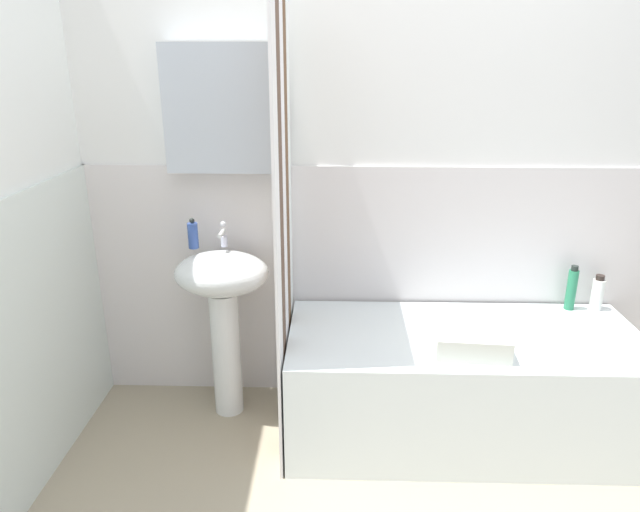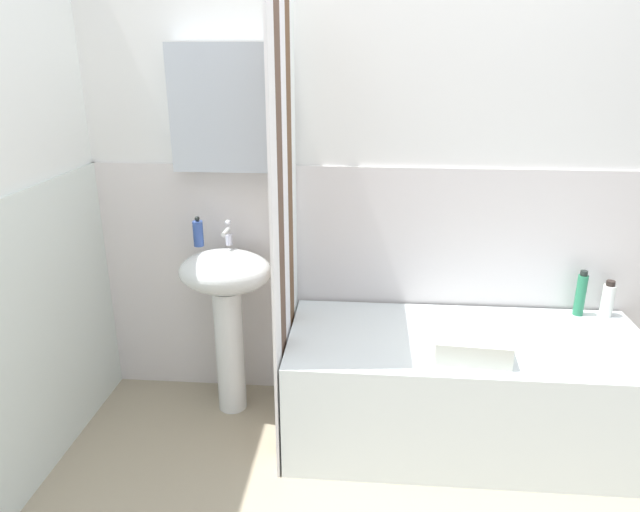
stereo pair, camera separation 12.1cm
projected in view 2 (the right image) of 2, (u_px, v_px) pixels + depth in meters
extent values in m
cube|color=white|center=(413.00, 166.00, 2.68)|extent=(3.60, 0.05, 2.40)
cube|color=silver|center=(407.00, 287.00, 2.85)|extent=(3.60, 0.02, 1.20)
cube|color=silver|center=(225.00, 108.00, 2.58)|extent=(0.48, 0.12, 0.56)
cube|color=silver|center=(4.00, 365.00, 2.13)|extent=(0.02, 1.81, 1.20)
cylinder|color=white|center=(230.00, 351.00, 2.81)|extent=(0.14, 0.14, 0.64)
ellipsoid|color=white|center=(225.00, 272.00, 2.68)|extent=(0.44, 0.34, 0.20)
cylinder|color=silver|center=(229.00, 240.00, 2.73)|extent=(0.03, 0.03, 0.05)
cylinder|color=silver|center=(226.00, 232.00, 2.66)|extent=(0.02, 0.10, 0.02)
sphere|color=silver|center=(228.00, 223.00, 2.70)|extent=(0.03, 0.03, 0.03)
cylinder|color=#304C97|center=(198.00, 234.00, 2.70)|extent=(0.05, 0.05, 0.12)
sphere|color=black|center=(197.00, 219.00, 2.68)|extent=(0.02, 0.02, 0.02)
cube|color=white|center=(463.00, 389.00, 2.60)|extent=(1.58, 0.69, 0.52)
cube|color=white|center=(275.00, 249.00, 2.16)|extent=(0.01, 0.14, 2.00)
cube|color=brown|center=(280.00, 238.00, 2.29)|extent=(0.01, 0.14, 2.00)
cube|color=white|center=(285.00, 228.00, 2.42)|extent=(0.01, 0.14, 2.00)
cube|color=brown|center=(289.00, 220.00, 2.55)|extent=(0.01, 0.14, 2.00)
cube|color=white|center=(293.00, 212.00, 2.68)|extent=(0.01, 0.14, 2.00)
cylinder|color=white|center=(608.00, 301.00, 2.70)|extent=(0.06, 0.06, 0.15)
cylinder|color=#2B221E|center=(611.00, 283.00, 2.68)|extent=(0.04, 0.04, 0.02)
cylinder|color=#287C53|center=(580.00, 295.00, 2.71)|extent=(0.05, 0.05, 0.20)
cylinder|color=black|center=(584.00, 273.00, 2.67)|extent=(0.03, 0.03, 0.02)
cube|color=silver|center=(472.00, 346.00, 2.35)|extent=(0.31, 0.23, 0.09)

